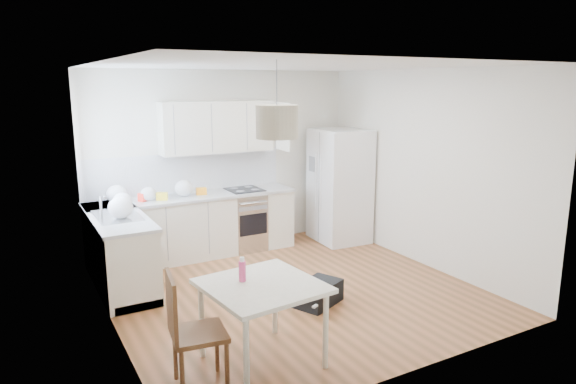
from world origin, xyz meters
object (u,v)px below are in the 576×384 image
(dining_table, at_px, (262,293))
(gym_bag, at_px, (318,293))
(dining_chair, at_px, (199,331))
(refrigerator, at_px, (340,185))

(dining_table, relative_size, gym_bag, 1.90)
(dining_table, distance_m, dining_chair, 0.65)
(refrigerator, bearing_deg, dining_chair, -136.09)
(dining_chair, height_order, gym_bag, dining_chair)
(dining_table, xyz_separation_m, gym_bag, (1.12, 0.82, -0.55))
(refrigerator, relative_size, dining_table, 1.70)
(refrigerator, height_order, dining_table, refrigerator)
(refrigerator, distance_m, dining_chair, 4.47)
(dining_table, bearing_deg, refrigerator, 39.21)
(dining_table, relative_size, dining_chair, 1.04)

